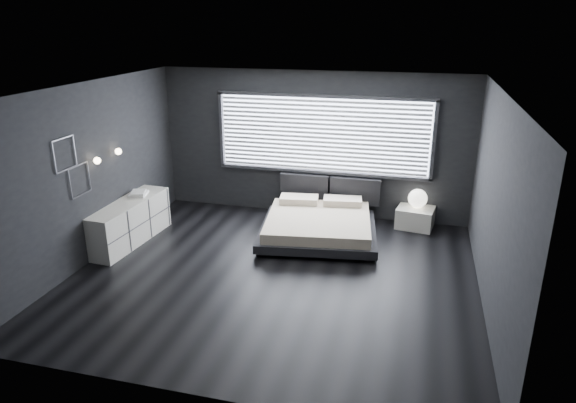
# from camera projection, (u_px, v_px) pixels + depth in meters

# --- Properties ---
(room) EXTENTS (6.04, 6.00, 2.80)m
(room) POSITION_uv_depth(u_px,v_px,m) (273.00, 188.00, 7.36)
(room) COLOR black
(room) RESTS_ON ground
(window) EXTENTS (4.14, 0.09, 1.52)m
(window) POSITION_uv_depth(u_px,v_px,m) (323.00, 135.00, 9.70)
(window) COLOR white
(window) RESTS_ON ground
(headboard) EXTENTS (1.96, 0.16, 0.52)m
(headboard) POSITION_uv_depth(u_px,v_px,m) (330.00, 189.00, 9.96)
(headboard) COLOR black
(headboard) RESTS_ON ground
(sconce_near) EXTENTS (0.18, 0.11, 0.11)m
(sconce_near) POSITION_uv_depth(u_px,v_px,m) (97.00, 161.00, 8.02)
(sconce_near) COLOR silver
(sconce_near) RESTS_ON ground
(sconce_far) EXTENTS (0.18, 0.11, 0.11)m
(sconce_far) POSITION_uv_depth(u_px,v_px,m) (118.00, 151.00, 8.57)
(sconce_far) COLOR silver
(sconce_far) RESTS_ON ground
(wall_art_upper) EXTENTS (0.01, 0.48, 0.48)m
(wall_art_upper) POSITION_uv_depth(u_px,v_px,m) (65.00, 154.00, 7.41)
(wall_art_upper) COLOR #47474C
(wall_art_upper) RESTS_ON ground
(wall_art_lower) EXTENTS (0.01, 0.48, 0.48)m
(wall_art_lower) POSITION_uv_depth(u_px,v_px,m) (80.00, 180.00, 7.80)
(wall_art_lower) COLOR #47474C
(wall_art_lower) RESTS_ON ground
(bed) EXTENTS (2.25, 2.18, 0.52)m
(bed) POSITION_uv_depth(u_px,v_px,m) (318.00, 224.00, 9.11)
(bed) COLOR black
(bed) RESTS_ON ground
(nightstand) EXTENTS (0.73, 0.64, 0.38)m
(nightstand) POSITION_uv_depth(u_px,v_px,m) (415.00, 217.00, 9.57)
(nightstand) COLOR silver
(nightstand) RESTS_ON ground
(orb_lamp) EXTENTS (0.35, 0.35, 0.35)m
(orb_lamp) POSITION_uv_depth(u_px,v_px,m) (418.00, 198.00, 9.48)
(orb_lamp) COLOR white
(orb_lamp) RESTS_ON nightstand
(dresser) EXTENTS (0.65, 1.88, 0.74)m
(dresser) POSITION_uv_depth(u_px,v_px,m) (129.00, 222.00, 8.88)
(dresser) COLOR silver
(dresser) RESTS_ON ground
(book_stack) EXTENTS (0.35, 0.42, 0.07)m
(book_stack) POSITION_uv_depth(u_px,v_px,m) (138.00, 193.00, 9.08)
(book_stack) COLOR white
(book_stack) RESTS_ON dresser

